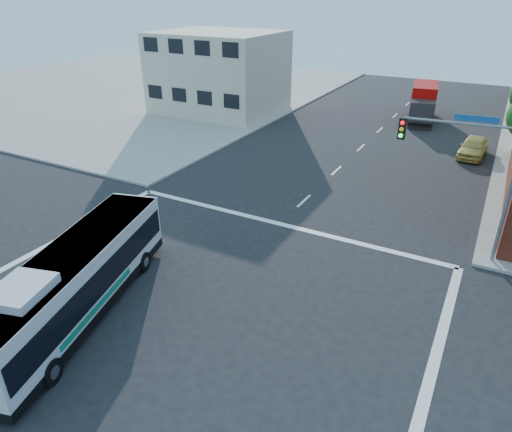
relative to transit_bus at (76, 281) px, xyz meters
The scene contains 7 objects.
ground 4.25m from the transit_bus, 21.97° to the left, with size 120.00×120.00×0.00m, color black.
sidewalk_nw 48.12m from the transit_bus, 130.68° to the left, with size 50.00×50.00×0.15m, color gray.
building_west 34.26m from the transit_bus, 113.02° to the left, with size 12.06×10.06×8.00m.
signal_mast_ne 17.88m from the transit_bus, 43.53° to the left, with size 7.91×1.13×8.07m.
transit_bus is the anchor object (origin of this frame).
box_truck 38.43m from the transit_bus, 80.57° to the left, with size 3.31×7.80×3.40m.
parked_car 30.96m from the transit_bus, 67.24° to the left, with size 1.83×4.56×1.55m, color #CAB555.
Camera 1 is at (9.72, -11.16, 11.98)m, focal length 32.00 mm.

